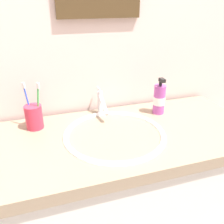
# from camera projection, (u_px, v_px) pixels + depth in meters

# --- Properties ---
(tiled_wall_back) EXTENTS (2.42, 0.04, 2.40)m
(tiled_wall_back) POSITION_uv_depth(u_px,v_px,m) (98.00, 35.00, 1.13)
(tiled_wall_back) COLOR beige
(tiled_wall_back) RESTS_ON ground
(vanity_counter) EXTENTS (1.22, 0.54, 0.83)m
(vanity_counter) POSITION_uv_depth(u_px,v_px,m) (118.00, 206.00, 1.20)
(vanity_counter) COLOR silver
(vanity_counter) RESTS_ON ground
(sink_basin) EXTENTS (0.43, 0.43, 0.12)m
(sink_basin) POSITION_uv_depth(u_px,v_px,m) (114.00, 143.00, 1.04)
(sink_basin) COLOR white
(sink_basin) RESTS_ON vanity_counter
(faucet) EXTENTS (0.02, 0.16, 0.13)m
(faucet) POSITION_uv_depth(u_px,v_px,m) (101.00, 103.00, 1.17)
(faucet) COLOR silver
(faucet) RESTS_ON sink_basin
(toothbrush_cup) EXTENTS (0.07, 0.07, 0.11)m
(toothbrush_cup) POSITION_uv_depth(u_px,v_px,m) (34.00, 117.00, 1.05)
(toothbrush_cup) COLOR #D8334C
(toothbrush_cup) RESTS_ON vanity_counter
(toothbrush_blue) EXTENTS (0.03, 0.03, 0.20)m
(toothbrush_blue) POSITION_uv_depth(u_px,v_px,m) (28.00, 102.00, 1.03)
(toothbrush_blue) COLOR blue
(toothbrush_blue) RESTS_ON toothbrush_cup
(toothbrush_green) EXTENTS (0.04, 0.03, 0.21)m
(toothbrush_green) POSITION_uv_depth(u_px,v_px,m) (38.00, 103.00, 1.02)
(toothbrush_green) COLOR green
(toothbrush_green) RESTS_ON toothbrush_cup
(soap_dispenser) EXTENTS (0.06, 0.06, 0.18)m
(soap_dispenser) POSITION_uv_depth(u_px,v_px,m) (159.00, 99.00, 1.18)
(soap_dispenser) COLOR #B24CA5
(soap_dispenser) RESTS_ON vanity_counter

